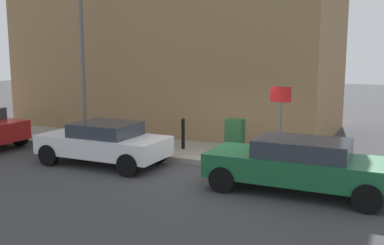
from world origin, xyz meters
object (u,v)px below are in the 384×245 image
(utility_cabinet, at_px, (235,139))
(lamppost, at_px, (82,54))
(car_white, at_px, (104,142))
(car_green, at_px, (299,164))
(bollard_near_cabinet, at_px, (183,133))
(street_sign, at_px, (280,113))

(utility_cabinet, relative_size, lamppost, 0.20)
(car_white, relative_size, utility_cabinet, 3.44)
(car_white, xyz_separation_m, lamppost, (2.50, 2.80, 2.61))
(car_green, distance_m, car_white, 5.89)
(bollard_near_cabinet, height_order, street_sign, street_sign)
(car_white, bearing_deg, car_green, 177.57)
(car_white, xyz_separation_m, street_sign, (1.65, -4.95, 0.97))
(lamppost, bearing_deg, car_white, -131.81)
(car_white, relative_size, street_sign, 1.72)
(car_green, height_order, utility_cabinet, car_green)
(utility_cabinet, distance_m, street_sign, 1.99)
(car_white, bearing_deg, street_sign, -162.66)
(car_green, xyz_separation_m, bollard_near_cabinet, (2.55, 4.44, -0.00))
(utility_cabinet, distance_m, bollard_near_cabinet, 1.89)
(car_white, height_order, utility_cabinet, utility_cabinet)
(street_sign, bearing_deg, utility_cabinet, 67.58)
(bollard_near_cabinet, height_order, lamppost, lamppost)
(car_white, distance_m, street_sign, 5.31)
(car_white, xyz_separation_m, utility_cabinet, (2.31, -3.34, -0.01))
(car_green, xyz_separation_m, lamppost, (2.63, 8.69, 2.59))
(car_green, bearing_deg, lamppost, -17.68)
(utility_cabinet, bearing_deg, bollard_near_cabinet, 86.97)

